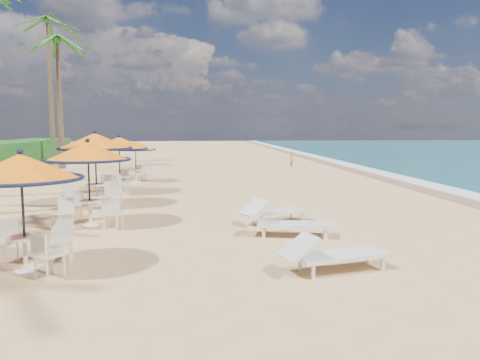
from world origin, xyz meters
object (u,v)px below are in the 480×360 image
object	(u,v)px
station_3	(119,150)
lounger_near	(331,254)
station_0	(24,182)
lounger_mid	(286,222)
station_2	(95,150)
lounger_far	(273,211)
station_1	(87,162)
station_4	(136,149)

from	to	relation	value
station_3	lounger_near	bearing A→B (deg)	-63.05
station_0	lounger_mid	world-z (taller)	station_0
station_2	lounger_near	bearing A→B (deg)	-53.44
lounger_mid	station_2	bearing A→B (deg)	150.81
station_0	lounger_far	world-z (taller)	station_0
station_0	lounger_far	xyz separation A→B (m)	(5.41, 3.96, -1.37)
station_0	lounger_near	size ratio (longest dim) A/B	1.06
station_1	lounger_far	bearing A→B (deg)	-1.80
station_2	lounger_mid	xyz separation A→B (m)	(5.66, -5.09, -1.57)
lounger_far	station_1	bearing A→B (deg)	146.42
lounger_near	station_4	bearing A→B (deg)	95.90
lounger_near	lounger_far	world-z (taller)	lounger_near
station_3	station_4	world-z (taller)	station_3
lounger_mid	station_1	bearing A→B (deg)	173.89
station_4	lounger_far	world-z (taller)	station_4
station_4	lounger_near	world-z (taller)	station_4
station_3	station_4	size ratio (longest dim) A/B	1.15
lounger_near	lounger_mid	size ratio (longest dim) A/B	0.98
station_1	station_2	bearing A→B (deg)	97.75
station_3	lounger_far	bearing A→B (deg)	-51.00
station_1	station_3	xyz separation A→B (m)	(-0.15, 6.40, -0.00)
station_3	lounger_near	world-z (taller)	station_3
station_1	station_3	distance (m)	6.40
lounger_near	lounger_mid	distance (m)	2.96
station_2	station_3	size ratio (longest dim) A/B	1.09
station_2	station_3	xyz separation A→B (m)	(0.30, 3.09, -0.16)
station_0	station_3	size ratio (longest dim) A/B	0.97
station_0	station_4	distance (m)	14.63
station_3	station_2	bearing A→B (deg)	-95.59
station_4	lounger_mid	distance (m)	13.37
lounger_far	station_3	bearing A→B (deg)	97.22
station_0	lounger_mid	size ratio (longest dim) A/B	1.04
station_1	lounger_near	xyz separation A→B (m)	(5.51, -4.73, -1.42)
station_1	station_0	bearing A→B (deg)	-93.43
station_0	lounger_near	distance (m)	5.95
station_1	lounger_mid	distance (m)	5.68
station_1	station_2	size ratio (longest dim) A/B	0.92
station_3	lounger_near	size ratio (longest dim) A/B	1.10
station_1	station_4	xyz separation A→B (m)	(0.07, 10.50, -0.16)
station_2	station_0	bearing A→B (deg)	-88.43
lounger_far	station_2	bearing A→B (deg)	116.51
station_0	lounger_far	distance (m)	6.85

